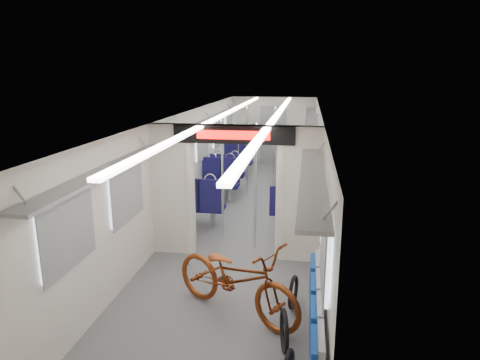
{
  "coord_description": "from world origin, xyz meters",
  "views": [
    {
      "loc": [
        1.19,
        -8.9,
        3.15
      ],
      "look_at": [
        -0.02,
        -1.29,
        1.19
      ],
      "focal_mm": 32.0,
      "sensor_mm": 36.0,
      "label": 1
    }
  ],
  "objects": [
    {
      "name": "carriage",
      "position": [
        0.0,
        -0.27,
        1.5
      ],
      "size": [
        12.0,
        12.02,
        2.31
      ],
      "color": "#515456",
      "rests_on": "ground"
    },
    {
      "name": "bicycle",
      "position": [
        0.34,
        -3.87,
        0.53
      ],
      "size": [
        2.09,
        1.6,
        1.05
      ],
      "primitive_type": "imported",
      "rotation": [
        0.0,
        0.0,
        1.05
      ],
      "color": "maroon",
      "rests_on": "ground"
    },
    {
      "name": "flip_bench",
      "position": [
        1.35,
        -4.64,
        0.58
      ],
      "size": [
        0.12,
        2.15,
        0.57
      ],
      "color": "gray",
      "rests_on": "carriage"
    },
    {
      "name": "bike_hoop_b",
      "position": [
        1.01,
        -4.55,
        0.23
      ],
      "size": [
        0.14,
        0.52,
        0.52
      ],
      "primitive_type": "torus",
      "rotation": [
        1.57,
        0.0,
        1.75
      ],
      "color": "black",
      "rests_on": "ground"
    },
    {
      "name": "bike_hoop_c",
      "position": [
        1.08,
        -3.59,
        0.21
      ],
      "size": [
        0.14,
        0.47,
        0.47
      ],
      "primitive_type": "torus",
      "rotation": [
        1.57,
        0.0,
        1.38
      ],
      "color": "black",
      "rests_on": "ground"
    },
    {
      "name": "seat_bay_near_left",
      "position": [
        -0.93,
        0.3,
        0.57
      ],
      "size": [
        0.96,
        2.32,
        1.17
      ],
      "color": "#100D3A",
      "rests_on": "ground"
    },
    {
      "name": "seat_bay_near_right",
      "position": [
        0.93,
        0.15,
        0.53
      ],
      "size": [
        0.88,
        1.94,
        1.06
      ],
      "color": "#100D3A",
      "rests_on": "ground"
    },
    {
      "name": "seat_bay_far_left",
      "position": [
        -0.93,
        3.17,
        0.54
      ],
      "size": [
        0.91,
        2.08,
        1.1
      ],
      "color": "#100D3A",
      "rests_on": "ground"
    },
    {
      "name": "seat_bay_far_right",
      "position": [
        0.94,
        3.44,
        0.53
      ],
      "size": [
        0.89,
        1.96,
        1.06
      ],
      "color": "#100D3A",
      "rests_on": "ground"
    },
    {
      "name": "stanchion_near_left",
      "position": [
        -0.37,
        -1.23,
        1.15
      ],
      "size": [
        0.04,
        0.04,
        2.3
      ],
      "primitive_type": "cylinder",
      "color": "silver",
      "rests_on": "ground"
    },
    {
      "name": "stanchion_near_right",
      "position": [
        0.31,
        -1.64,
        1.15
      ],
      "size": [
        0.04,
        0.04,
        2.3
      ],
      "primitive_type": "cylinder",
      "color": "silver",
      "rests_on": "ground"
    },
    {
      "name": "stanchion_far_left",
      "position": [
        -0.31,
        1.7,
        1.15
      ],
      "size": [
        0.05,
        0.05,
        2.3
      ],
      "primitive_type": "cylinder",
      "color": "silver",
      "rests_on": "ground"
    },
    {
      "name": "stanchion_far_right",
      "position": [
        0.37,
        1.74,
        1.15
      ],
      "size": [
        0.04,
        0.04,
        2.3
      ],
      "primitive_type": "cylinder",
      "color": "silver",
      "rests_on": "ground"
    }
  ]
}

